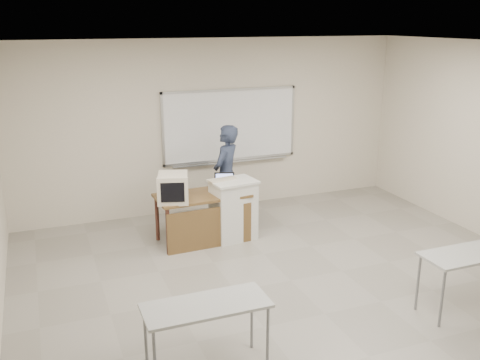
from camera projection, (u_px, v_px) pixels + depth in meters
name	position (u px, v px, depth m)	size (l,w,h in m)	color
floor	(325.00, 314.00, 6.23)	(7.00, 8.00, 0.01)	gray
whiteboard	(230.00, 126.00, 9.45)	(2.48, 0.10, 1.31)	white
student_desks	(403.00, 322.00, 4.83)	(4.40, 2.20, 0.73)	#9B9B96
instructor_desk	(205.00, 210.00, 8.06)	(1.40, 0.70, 0.75)	brown
podium	(233.00, 210.00, 8.25)	(0.68, 0.49, 0.94)	silver
crt_monitor	(174.00, 187.00, 7.77)	(0.44, 0.49, 0.42)	beige
laptop	(224.00, 185.00, 8.36)	(0.31, 0.29, 0.23)	black
mouse	(235.00, 188.00, 8.33)	(0.10, 0.07, 0.04)	#9FA0A7
keyboard	(222.00, 179.00, 8.13)	(0.44, 0.15, 0.02)	beige
presenter	(226.00, 175.00, 8.77)	(0.61, 0.40, 1.68)	black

